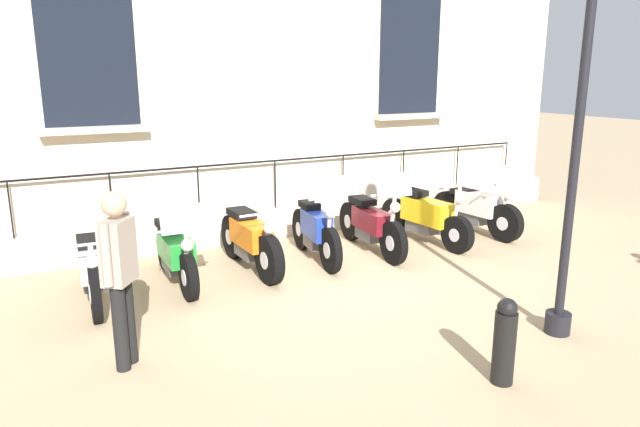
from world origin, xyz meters
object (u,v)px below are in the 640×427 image
(motorcycle_maroon, at_px, (372,225))
(motorcycle_blue, at_px, (316,231))
(motorcycle_yellow, at_px, (425,217))
(bollard, at_px, (505,341))
(motorcycle_white, at_px, (477,209))
(motorcycle_green, at_px, (176,254))
(motorcycle_orange, at_px, (250,241))
(motorcycle_silver, at_px, (91,271))
(pedestrian_standing, at_px, (119,269))
(lamppost, at_px, (588,40))

(motorcycle_maroon, bearing_deg, motorcycle_blue, -91.15)
(motorcycle_yellow, bearing_deg, bollard, -29.06)
(motorcycle_white, bearing_deg, motorcycle_green, -90.03)
(motorcycle_orange, distance_m, motorcycle_blue, 1.06)
(motorcycle_white, bearing_deg, motorcycle_blue, -89.89)
(bollard, bearing_deg, motorcycle_orange, -167.51)
(motorcycle_silver, height_order, motorcycle_maroon, motorcycle_maroon)
(motorcycle_green, relative_size, motorcycle_blue, 1.03)
(motorcycle_blue, height_order, pedestrian_standing, pedestrian_standing)
(motorcycle_green, height_order, motorcycle_orange, motorcycle_green)
(motorcycle_white, bearing_deg, motorcycle_maroon, -89.32)
(pedestrian_standing, bearing_deg, motorcycle_maroon, 115.81)
(motorcycle_yellow, xyz_separation_m, motorcycle_white, (0.01, 1.16, 0.01))
(motorcycle_green, bearing_deg, bollard, 26.45)
(motorcycle_yellow, bearing_deg, motorcycle_orange, -90.78)
(motorcycle_maroon, bearing_deg, motorcycle_white, 90.68)
(motorcycle_silver, relative_size, pedestrian_standing, 1.13)
(motorcycle_maroon, bearing_deg, motorcycle_green, -90.53)
(motorcycle_blue, bearing_deg, motorcycle_orange, -93.27)
(lamppost, bearing_deg, motorcycle_white, 149.77)
(motorcycle_white, bearing_deg, pedestrian_standing, -72.33)
(motorcycle_green, distance_m, lamppost, 5.63)
(motorcycle_maroon, relative_size, lamppost, 0.47)
(lamppost, bearing_deg, motorcycle_blue, -161.41)
(motorcycle_green, xyz_separation_m, motorcycle_orange, (-0.05, 1.11, 0.00))
(motorcycle_silver, xyz_separation_m, pedestrian_standing, (1.91, 0.08, 0.60))
(motorcycle_blue, height_order, lamppost, lamppost)
(bollard, bearing_deg, motorcycle_yellow, 150.94)
(motorcycle_yellow, bearing_deg, lamppost, -14.46)
(motorcycle_green, relative_size, motorcycle_white, 0.99)
(motorcycle_yellow, xyz_separation_m, bollard, (4.08, -2.27, -0.01))
(motorcycle_yellow, xyz_separation_m, lamppost, (3.58, -0.92, 2.73))
(motorcycle_white, height_order, bollard, motorcycle_white)
(motorcycle_silver, xyz_separation_m, motorcycle_white, (-0.16, 6.57, 0.03))
(motorcycle_green, distance_m, motorcycle_orange, 1.11)
(motorcycle_yellow, relative_size, bollard, 2.56)
(motorcycle_maroon, height_order, pedestrian_standing, pedestrian_standing)
(lamppost, height_order, pedestrian_standing, lamppost)
(motorcycle_maroon, distance_m, motorcycle_yellow, 1.11)
(motorcycle_orange, bearing_deg, motorcycle_silver, -84.62)
(motorcycle_blue, xyz_separation_m, motorcycle_maroon, (0.02, 1.01, -0.01))
(motorcycle_orange, height_order, lamppost, lamppost)
(motorcycle_silver, distance_m, motorcycle_yellow, 5.42)
(motorcycle_silver, height_order, lamppost, lamppost)
(motorcycle_silver, relative_size, motorcycle_orange, 0.99)
(motorcycle_green, relative_size, motorcycle_yellow, 0.92)
(motorcycle_blue, bearing_deg, pedestrian_standing, -57.30)
(motorcycle_silver, bearing_deg, motorcycle_green, 98.09)
(motorcycle_white, bearing_deg, motorcycle_yellow, -90.51)
(motorcycle_orange, height_order, bollard, motorcycle_orange)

